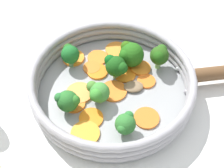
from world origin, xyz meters
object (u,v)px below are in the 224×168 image
carrot_slice_7 (79,93)px  broccoli_floret_4 (98,93)px  carrot_slice_8 (146,81)px  carrot_slice_1 (91,118)px  carrot_slice_3 (74,103)px  mushroom_piece_1 (66,97)px  skillet (112,92)px  carrot_slice_13 (116,90)px  carrot_slice_5 (98,58)px  carrot_slice_2 (97,72)px  carrot_slice_6 (117,50)px  carrot_slice_4 (85,133)px  broccoli_floret_6 (68,101)px  broccoli_floret_2 (125,124)px  broccoli_floret_3 (130,54)px  broccoli_floret_0 (116,66)px  carrot_slice_10 (73,58)px  carrot_slice_0 (141,68)px  carrot_slice_9 (125,74)px  mushroom_piece_0 (134,87)px  carrot_slice_12 (147,118)px  broccoli_floret_1 (70,54)px  broccoli_floret_5 (160,55)px  carrot_slice_11 (92,68)px

carrot_slice_7 → broccoli_floret_4: bearing=36.0°
carrot_slice_7 → carrot_slice_8: size_ratio=1.41×
carrot_slice_1 → broccoli_floret_4: size_ratio=0.97×
carrot_slice_3 → mushroom_piece_1: mushroom_piece_1 is taller
skillet → carrot_slice_13: 0.01m
carrot_slice_5 → carrot_slice_2: bearing=-26.6°
carrot_slice_2 → carrot_slice_8: (0.06, 0.07, -0.00)m
carrot_slice_2 → carrot_slice_6: 0.07m
carrot_slice_4 → broccoli_floret_4: bearing=135.7°
skillet → carrot_slice_4: (0.06, -0.08, 0.01)m
carrot_slice_2 → broccoli_floret_6: size_ratio=0.90×
broccoli_floret_4 → broccoli_floret_6: size_ratio=0.97×
broccoli_floret_2 → broccoli_floret_3: (-0.13, 0.08, 0.00)m
skillet → broccoli_floret_0: 0.05m
carrot_slice_8 → carrot_slice_10: size_ratio=0.79×
carrot_slice_0 → carrot_slice_2: 0.08m
carrot_slice_9 → carrot_slice_10: (-0.08, -0.07, 0.00)m
carrot_slice_6 → carrot_slice_8: size_ratio=1.33×
carrot_slice_0 → broccoli_floret_0: 0.06m
mushroom_piece_0 → broccoli_floret_3: bearing=156.9°
carrot_slice_3 → carrot_slice_9: 0.11m
carrot_slice_6 → mushroom_piece_1: (0.07, -0.14, 0.01)m
carrot_slice_1 → broccoli_floret_4: bearing=134.6°
skillet → carrot_slice_12: (0.08, 0.02, 0.01)m
carrot_slice_13 → broccoli_floret_4: (0.01, -0.04, 0.02)m
broccoli_floret_0 → broccoli_floret_1: (-0.07, -0.06, -0.00)m
skillet → broccoli_floret_6: broccoli_floret_6 is taller
carrot_slice_3 → carrot_slice_12: size_ratio=0.89×
broccoli_floret_3 → skillet: bearing=-56.2°
carrot_slice_10 → carrot_slice_3: bearing=-22.3°
carrot_slice_9 → mushroom_piece_0: size_ratio=1.15×
broccoli_floret_4 → broccoli_floret_5: 0.14m
carrot_slice_13 → broccoli_floret_1: size_ratio=1.03×
carrot_slice_10 → carrot_slice_0: bearing=50.8°
carrot_slice_10 → mushroom_piece_1: bearing=-29.7°
carrot_slice_10 → broccoli_floret_2: bearing=2.7°
carrot_slice_0 → carrot_slice_9: bearing=-92.0°
carrot_slice_1 → broccoli_floret_1: broccoli_floret_1 is taller
carrot_slice_11 → mushroom_piece_0: size_ratio=0.92×
broccoli_floret_3 → mushroom_piece_0: 0.06m
carrot_slice_5 → broccoli_floret_2: 0.18m
carrot_slice_6 → broccoli_floret_5: (0.08, 0.05, 0.03)m
carrot_slice_3 → broccoli_floret_6: 0.03m
broccoli_floret_6 → broccoli_floret_0: bearing=106.2°
carrot_slice_5 → broccoli_floret_1: (-0.01, -0.05, 0.03)m
carrot_slice_4 → carrot_slice_11: (-0.13, 0.07, 0.00)m
carrot_slice_8 → broccoli_floret_3: size_ratio=0.67×
carrot_slice_6 → mushroom_piece_0: mushroom_piece_0 is taller
carrot_slice_0 → carrot_slice_1: 0.14m
carrot_slice_2 → mushroom_piece_0: (0.06, 0.04, 0.00)m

